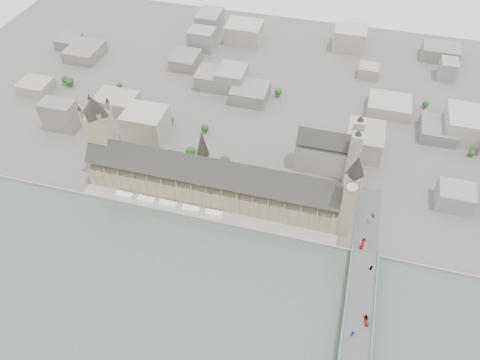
% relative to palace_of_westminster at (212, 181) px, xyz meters
% --- Properties ---
extents(ground, '(900.00, 900.00, 0.00)m').
position_rel_palace_of_westminster_xyz_m(ground, '(0.00, -19.70, -22.71)').
color(ground, '#595651').
rests_on(ground, ground).
extents(river_thames, '(600.00, 600.00, 0.00)m').
position_rel_palace_of_westminster_xyz_m(river_thames, '(0.00, -184.70, -22.71)').
color(river_thames, '#434F47').
rests_on(river_thames, ground).
extents(embankment_wall, '(600.00, 1.50, 3.00)m').
position_rel_palace_of_westminster_xyz_m(embankment_wall, '(0.00, -34.70, -21.21)').
color(embankment_wall, gray).
rests_on(embankment_wall, ground).
extents(river_terrace, '(270.00, 15.00, 2.00)m').
position_rel_palace_of_westminster_xyz_m(river_terrace, '(0.00, -27.20, -21.71)').
color(river_terrace, gray).
rests_on(river_terrace, ground).
extents(terrace_tents, '(118.00, 7.00, 4.00)m').
position_rel_palace_of_westminster_xyz_m(terrace_tents, '(-40.00, -26.70, -18.71)').
color(terrace_tents, white).
rests_on(terrace_tents, river_terrace).
extents(palace_of_westminster, '(265.00, 40.73, 55.44)m').
position_rel_palace_of_westminster_xyz_m(palace_of_westminster, '(0.00, 0.00, 0.00)').
color(palace_of_westminster, tan).
rests_on(palace_of_westminster, ground).
extents(elizabeth_tower, '(17.00, 17.00, 107.50)m').
position_rel_palace_of_westminster_xyz_m(elizabeth_tower, '(138.00, -11.70, 35.38)').
color(elizabeth_tower, tan).
rests_on(elizabeth_tower, ground).
extents(victoria_tower, '(30.00, 30.00, 100.00)m').
position_rel_palace_of_westminster_xyz_m(victoria_tower, '(-122.00, 6.30, 32.50)').
color(victoria_tower, tan).
rests_on(victoria_tower, ground).
extents(central_tower, '(13.00, 13.00, 48.00)m').
position_rel_palace_of_westminster_xyz_m(central_tower, '(-10.00, 6.30, 35.21)').
color(central_tower, gray).
rests_on(central_tower, ground).
extents(westminster_bridge, '(25.00, 325.00, 10.25)m').
position_rel_palace_of_westminster_xyz_m(westminster_bridge, '(162.00, -107.20, -17.58)').
color(westminster_bridge, '#474749').
rests_on(westminster_bridge, ground).
extents(westminster_abbey, '(68.00, 36.00, 64.00)m').
position_rel_palace_of_westminster_xyz_m(westminster_abbey, '(110.92, 75.30, 2.38)').
color(westminster_abbey, gray).
rests_on(westminster_abbey, ground).
extents(city_skyline_inland, '(720.00, 360.00, 38.00)m').
position_rel_palace_of_westminster_xyz_m(city_skyline_inland, '(0.00, 225.30, -3.71)').
color(city_skyline_inland, gray).
rests_on(city_skyline_inland, ground).
extents(park_trees, '(110.00, 30.00, 15.00)m').
position_rel_palace_of_westminster_xyz_m(park_trees, '(-10.00, 40.30, -15.21)').
color(park_trees, '#224819').
rests_on(park_trees, ground).
extents(red_bus_north, '(5.05, 12.23, 3.32)m').
position_rel_palace_of_westminster_xyz_m(red_bus_north, '(158.65, -31.97, -10.80)').
color(red_bus_north, red).
rests_on(red_bus_north, westminster_bridge).
extents(red_bus_south, '(4.11, 10.41, 2.83)m').
position_rel_palace_of_westminster_xyz_m(red_bus_south, '(168.20, -111.03, -11.04)').
color(red_bus_south, '#B03416').
rests_on(red_bus_south, westminster_bridge).
extents(car_blue, '(2.92, 4.58, 1.45)m').
position_rel_palace_of_westminster_xyz_m(car_blue, '(158.30, -125.15, -11.73)').
color(car_blue, navy).
rests_on(car_blue, westminster_bridge).
extents(car_silver, '(2.83, 4.77, 1.48)m').
position_rel_palace_of_westminster_xyz_m(car_silver, '(168.43, -56.80, -11.71)').
color(car_silver, gray).
rests_on(car_silver, westminster_bridge).
extents(car_approach, '(3.48, 5.42, 1.46)m').
position_rel_palace_of_westminster_xyz_m(car_approach, '(165.73, 6.64, -11.73)').
color(car_approach, gray).
rests_on(car_approach, westminster_bridge).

